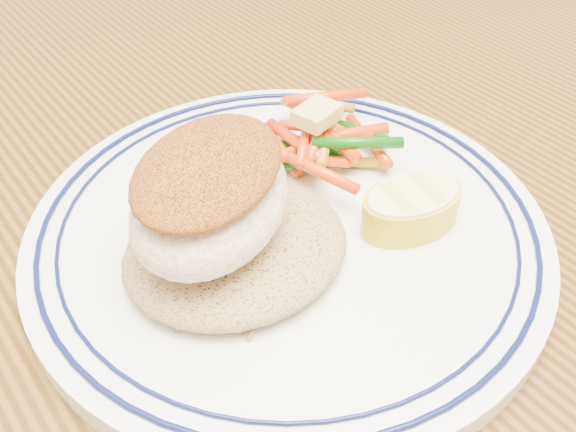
# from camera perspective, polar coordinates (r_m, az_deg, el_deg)

# --- Properties ---
(dining_table) EXTENTS (1.50, 0.90, 0.75)m
(dining_table) POSITION_cam_1_polar(r_m,az_deg,el_deg) (0.44, -5.71, -12.27)
(dining_table) COLOR #44290D
(dining_table) RESTS_ON ground
(plate) EXTENTS (0.29, 0.29, 0.02)m
(plate) POSITION_cam_1_polar(r_m,az_deg,el_deg) (0.37, 0.00, -1.24)
(plate) COLOR white
(plate) RESTS_ON dining_table
(rice_pilaf) EXTENTS (0.12, 0.11, 0.02)m
(rice_pilaf) POSITION_cam_1_polar(r_m,az_deg,el_deg) (0.33, -4.64, -2.39)
(rice_pilaf) COLOR #95794A
(rice_pilaf) RESTS_ON plate
(fish_fillet) EXTENTS (0.13, 0.12, 0.05)m
(fish_fillet) POSITION_cam_1_polar(r_m,az_deg,el_deg) (0.32, -6.91, 1.93)
(fish_fillet) COLOR #F2E3C8
(fish_fillet) RESTS_ON rice_pilaf
(vegetable_pile) EXTENTS (0.10, 0.10, 0.03)m
(vegetable_pile) POSITION_cam_1_polar(r_m,az_deg,el_deg) (0.40, 3.06, 6.77)
(vegetable_pile) COLOR #0C530A
(vegetable_pile) RESTS_ON plate
(butter_pat) EXTENTS (0.03, 0.03, 0.01)m
(butter_pat) POSITION_cam_1_polar(r_m,az_deg,el_deg) (0.39, 2.60, 9.02)
(butter_pat) COLOR #E4CC6F
(butter_pat) RESTS_ON vegetable_pile
(lemon_wedge) EXTENTS (0.07, 0.07, 0.02)m
(lemon_wedge) POSITION_cam_1_polar(r_m,az_deg,el_deg) (0.36, 10.90, 0.84)
(lemon_wedge) COLOR yellow
(lemon_wedge) RESTS_ON plate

